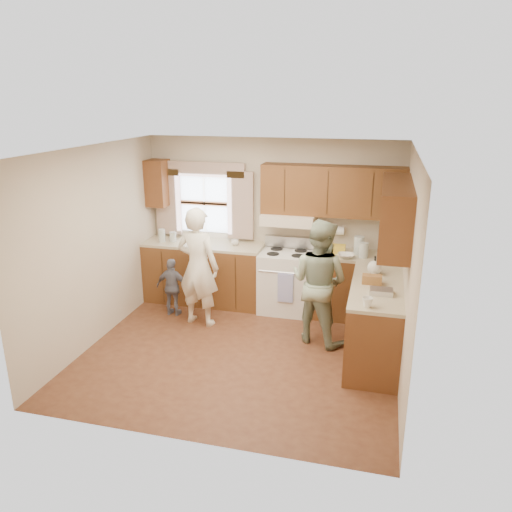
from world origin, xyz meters
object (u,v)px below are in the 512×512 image
(stove, at_px, (287,280))
(woman_right, at_px, (319,282))
(woman_left, at_px, (198,267))
(child, at_px, (173,287))

(stove, height_order, woman_right, woman_right)
(stove, xyz_separation_m, woman_left, (-1.09, -0.75, 0.37))
(woman_left, relative_size, child, 1.95)
(stove, distance_m, woman_left, 1.38)
(stove, bearing_deg, woman_left, -145.45)
(woman_right, height_order, child, woman_right)
(woman_left, height_order, woman_right, woman_left)
(stove, xyz_separation_m, woman_right, (0.58, -0.86, 0.35))
(child, bearing_deg, woman_right, 174.78)
(woman_left, bearing_deg, stove, -136.02)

